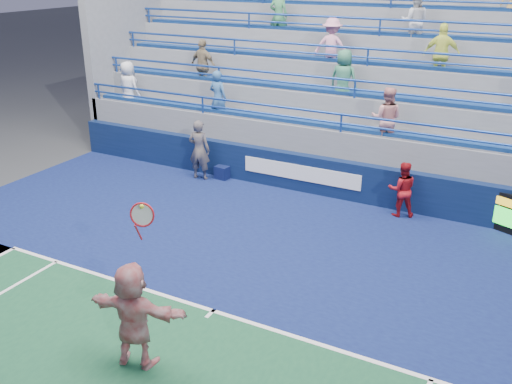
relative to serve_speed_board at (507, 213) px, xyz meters
The scene contains 8 objects.
ground 7.79m from the serve_speed_board, 125.48° to the right, with size 120.00×120.00×0.00m, color #333538.
sponsor_wall 4.51m from the serve_speed_board, behind, with size 18.00×0.32×1.10m.
bleacher_stand 6.08m from the serve_speed_board, 138.83° to the left, with size 18.00×5.60×6.13m.
serve_speed_board is the anchor object (origin of this frame).
judge_chair 8.07m from the serve_speed_board, behind, with size 0.45×0.45×0.73m.
tennis_player 9.51m from the serve_speed_board, 120.59° to the right, with size 1.79×0.83×2.98m.
line_judge 8.69m from the serve_speed_board, behind, with size 0.67×0.44×1.85m, color #151D3B.
ball_girl 2.56m from the serve_speed_board, behind, with size 0.72×0.56×1.48m, color #A21219.
Camera 1 is at (5.05, -7.75, 6.22)m, focal length 40.00 mm.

